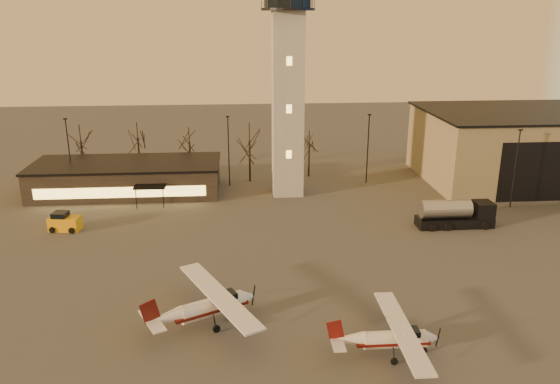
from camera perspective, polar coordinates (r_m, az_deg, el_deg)
name	(u,v)px	position (r m, az deg, el deg)	size (l,w,h in m)	color
ground	(318,300)	(48.10, 4.03, -11.23)	(220.00, 220.00, 0.00)	#3C3A37
control_tower	(288,73)	(72.13, 0.82, 12.33)	(6.80, 6.80, 32.60)	#A3A09A
hangar	(528,146)	(88.53, 24.50, 4.44)	(30.60, 20.60, 10.30)	#7F7253
terminal	(127,177)	(78.04, -15.67, 1.48)	(25.40, 12.20, 4.30)	black
light_poles	(290,153)	(75.03, 1.10, 4.08)	(58.50, 12.25, 10.14)	black
tree_row	(191,138)	(82.83, -9.32, 5.55)	(37.20, 9.20, 8.80)	black
cessna_front	(396,342)	(41.62, 12.04, -15.05)	(8.58, 10.86, 3.01)	silver
cessna_rear	(214,309)	(44.68, -6.89, -12.04)	(10.05, 11.97, 3.47)	silver
fuel_truck	(455,216)	(66.44, 17.78, -2.39)	(8.80, 2.95, 3.25)	black
service_cart	(65,223)	(67.07, -21.59, -3.05)	(3.63, 2.59, 2.15)	orange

